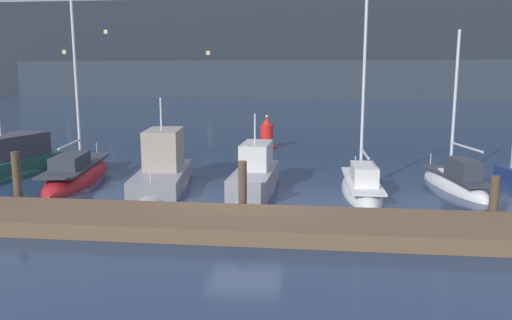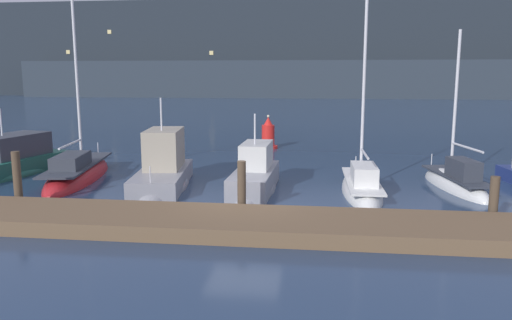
{
  "view_description": "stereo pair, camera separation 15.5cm",
  "coord_description": "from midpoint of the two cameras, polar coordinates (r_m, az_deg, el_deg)",
  "views": [
    {
      "loc": [
        2.29,
        -16.16,
        4.58
      ],
      "look_at": [
        0.0,
        3.31,
        1.2
      ],
      "focal_mm": 35.0,
      "sensor_mm": 36.0,
      "label": 1
    },
    {
      "loc": [
        2.44,
        -16.14,
        4.58
      ],
      "look_at": [
        0.0,
        3.31,
        1.2
      ],
      "focal_mm": 35.0,
      "sensor_mm": 36.0,
      "label": 2
    }
  ],
  "objects": [
    {
      "name": "ground_plane",
      "position": [
        16.95,
        -1.58,
        -5.89
      ],
      "size": [
        400.0,
        400.0,
        0.0
      ],
      "primitive_type": "plane",
      "color": "navy"
    },
    {
      "name": "dock",
      "position": [
        14.9,
        -2.75,
        -7.22
      ],
      "size": [
        40.02,
        2.8,
        0.45
      ],
      "primitive_type": "cube",
      "color": "brown",
      "rests_on": "ground"
    },
    {
      "name": "mooring_pile_1",
      "position": [
        19.08,
        -25.85,
        -2.07
      ],
      "size": [
        0.28,
        0.28,
        1.97
      ],
      "primitive_type": "cylinder",
      "color": "#4C3D2D",
      "rests_on": "ground"
    },
    {
      "name": "mooring_pile_2",
      "position": [
        16.3,
        -1.82,
        -3.25
      ],
      "size": [
        0.28,
        0.28,
        1.81
      ],
      "primitive_type": "cylinder",
      "color": "#4C3D2D",
      "rests_on": "ground"
    },
    {
      "name": "mooring_pile_3",
      "position": [
        17.07,
        25.32,
        -4.14
      ],
      "size": [
        0.28,
        0.28,
        1.5
      ],
      "primitive_type": "cylinder",
      "color": "#4C3D2D",
      "rests_on": "ground"
    },
    {
      "name": "motorboat_berth_2",
      "position": [
        25.59,
        -27.12,
        -0.96
      ],
      "size": [
        3.89,
        7.75,
        3.72
      ],
      "color": "#195647",
      "rests_on": "ground"
    },
    {
      "name": "sailboat_berth_3",
      "position": [
        23.42,
        -19.92,
        -1.78
      ],
      "size": [
        3.09,
        7.7,
        12.03
      ],
      "color": "red",
      "rests_on": "ground"
    },
    {
      "name": "motorboat_berth_4",
      "position": [
        20.99,
        -10.8,
        -1.88
      ],
      "size": [
        2.78,
        6.06,
        4.29
      ],
      "color": "gray",
      "rests_on": "ground"
    },
    {
      "name": "motorboat_berth_5",
      "position": [
        19.91,
        -0.36,
        -2.52
      ],
      "size": [
        1.74,
        5.17,
        3.61
      ],
      "color": "gray",
      "rests_on": "ground"
    },
    {
      "name": "sailboat_berth_6",
      "position": [
        20.0,
        11.75,
        -3.26
      ],
      "size": [
        1.56,
        6.05,
        9.52
      ],
      "color": "white",
      "rests_on": "ground"
    },
    {
      "name": "sailboat_berth_7",
      "position": [
        21.84,
        21.56,
        -2.65
      ],
      "size": [
        2.15,
        5.51,
        6.99
      ],
      "color": "white",
      "rests_on": "ground"
    },
    {
      "name": "channel_buoy",
      "position": [
        31.15,
        1.09,
        2.8
      ],
      "size": [
        1.18,
        1.18,
        2.09
      ],
      "color": "red",
      "rests_on": "ground"
    },
    {
      "name": "hillside_backdrop",
      "position": [
        109.27,
        6.55,
        12.07
      ],
      "size": [
        240.0,
        23.0,
        19.6
      ],
      "color": "#232B33",
      "rests_on": "ground"
    }
  ]
}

